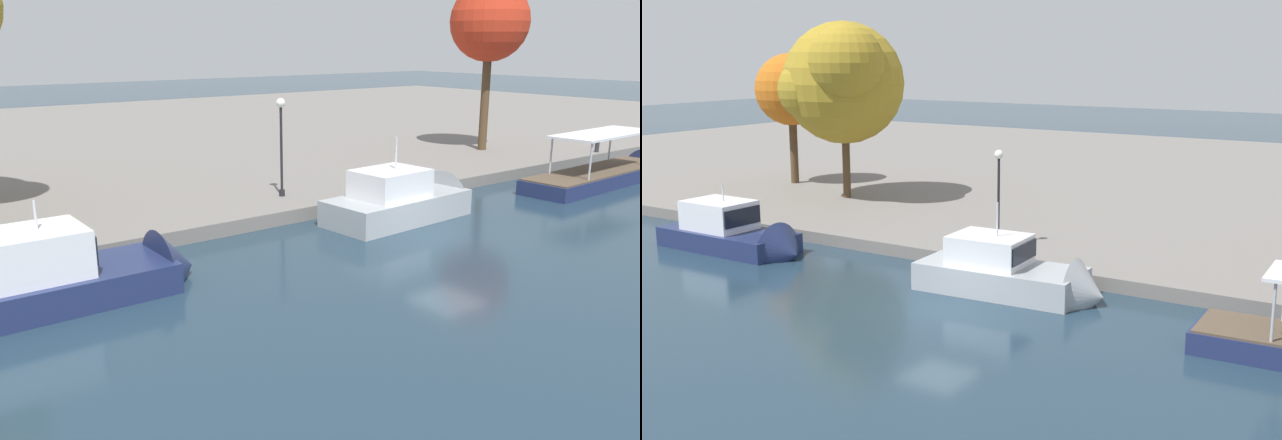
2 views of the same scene
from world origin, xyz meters
TOP-DOWN VIEW (x-y plane):
  - ground_plane at (0.00, 0.00)m, footprint 220.00×220.00m
  - dock_promenade at (0.00, 33.43)m, footprint 120.00×55.00m
  - motor_yacht_0 at (-13.67, 2.82)m, footprint 8.24×3.03m
  - motor_yacht_1 at (1.30, 3.68)m, footprint 7.88×3.30m
  - tour_boat_2 at (15.73, 2.43)m, footprint 12.60×3.20m
  - mooring_bollard_0 at (21.33, 6.47)m, footprint 0.30×0.30m
  - lamp_post at (-2.20, 8.43)m, footprint 0.42×0.42m
  - tree_0 at (16.09, 11.71)m, footprint 5.05×5.05m

SIDE VIEW (x-z plane):
  - ground_plane at x=0.00m, z-range 0.00..0.00m
  - tour_boat_2 at x=15.73m, z-range -1.68..2.26m
  - dock_promenade at x=0.00m, z-range 0.00..0.60m
  - motor_yacht_0 at x=-13.67m, z-range -1.49..2.83m
  - motor_yacht_1 at x=1.30m, z-range -1.65..3.02m
  - mooring_bollard_0 at x=21.33m, z-range 0.63..1.48m
  - lamp_post at x=-2.20m, z-range 1.23..5.77m
  - tree_0 at x=16.09m, z-range 3.62..14.47m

